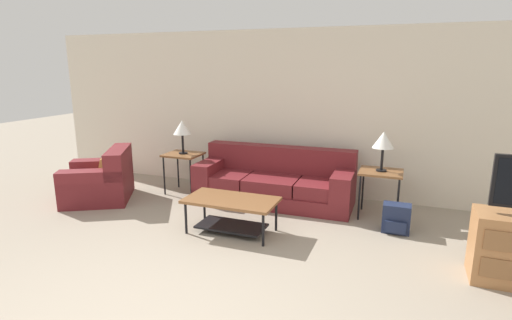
# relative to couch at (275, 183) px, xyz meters

# --- Properties ---
(wall_back) EXTENTS (8.97, 0.06, 2.60)m
(wall_back) POSITION_rel_couch_xyz_m (0.03, 0.63, 1.00)
(wall_back) COLOR silver
(wall_back) RESTS_ON ground_plane
(couch) EXTENTS (2.37, 0.92, 0.82)m
(couch) POSITION_rel_couch_xyz_m (0.00, 0.00, 0.00)
(couch) COLOR maroon
(couch) RESTS_ON ground_plane
(armchair) EXTENTS (1.29, 1.30, 0.80)m
(armchair) POSITION_rel_couch_xyz_m (-2.55, -0.87, -0.01)
(armchair) COLOR maroon
(armchair) RESTS_ON ground_plane
(coffee_table) EXTENTS (1.14, 0.60, 0.44)m
(coffee_table) POSITION_rel_couch_xyz_m (-0.14, -1.29, 0.03)
(coffee_table) COLOR brown
(coffee_table) RESTS_ON ground_plane
(side_table_left) EXTENTS (0.57, 0.50, 0.65)m
(side_table_left) POSITION_rel_couch_xyz_m (-1.53, -0.09, 0.29)
(side_table_left) COLOR brown
(side_table_left) RESTS_ON ground_plane
(side_table_right) EXTENTS (0.57, 0.50, 0.65)m
(side_table_right) POSITION_rel_couch_xyz_m (1.54, -0.09, 0.29)
(side_table_right) COLOR brown
(side_table_right) RESTS_ON ground_plane
(table_lamp_left) EXTENTS (0.28, 0.28, 0.54)m
(table_lamp_left) POSITION_rel_couch_xyz_m (-1.53, -0.09, 0.77)
(table_lamp_left) COLOR black
(table_lamp_left) RESTS_ON side_table_left
(table_lamp_right) EXTENTS (0.28, 0.28, 0.54)m
(table_lamp_right) POSITION_rel_couch_xyz_m (1.54, -0.09, 0.77)
(table_lamp_right) COLOR black
(table_lamp_right) RESTS_ON side_table_right
(backpack) EXTENTS (0.33, 0.29, 0.36)m
(backpack) POSITION_rel_couch_xyz_m (1.78, -0.56, -0.12)
(backpack) COLOR #1E2847
(backpack) RESTS_ON ground_plane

